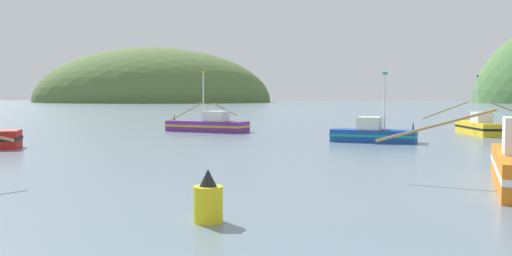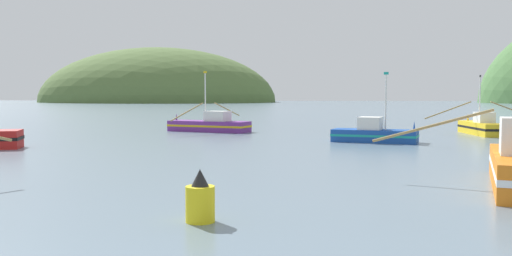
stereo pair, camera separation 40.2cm
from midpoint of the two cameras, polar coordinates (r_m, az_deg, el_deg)
hill_far_right at (r=263.88m, az=-10.85°, el=2.70°), size 112.87×90.29×51.65m
fishing_boat_purple at (r=53.77m, az=-5.27°, el=0.35°), size 8.69×12.69×5.98m
fishing_boat_yellow at (r=53.82m, az=22.12°, el=0.14°), size 10.12×7.54×5.47m
fishing_boat_blue at (r=42.88m, az=11.94°, el=-0.58°), size 6.83×3.86×5.39m
channel_buoy at (r=15.86m, az=-5.78°, el=-7.57°), size 0.85×0.85×1.55m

